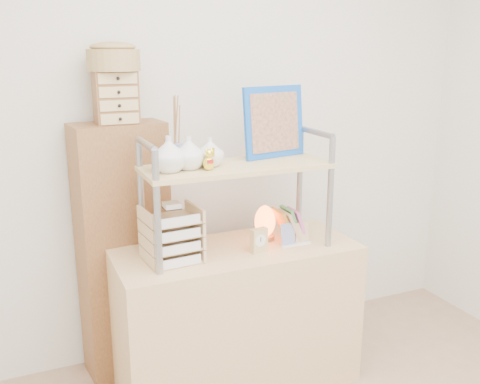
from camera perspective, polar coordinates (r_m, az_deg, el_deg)
The scene contains 10 objects.
room_shell at distance 1.76m, azimuth 10.32°, elevation 14.54°, with size 3.42×3.41×2.61m.
desk at distance 2.80m, azimuth -0.32°, elevation -13.19°, with size 1.20×0.50×0.75m, color tan.
cabinet at distance 2.88m, azimuth -12.25°, elevation -6.23°, with size 0.45×0.24×1.35m, color brown.
hutch at distance 2.51m, azimuth -1.76°, elevation 3.29°, with size 0.90×0.34×0.78m.
letter_tray at distance 2.48m, azimuth -7.21°, elevation -4.88°, with size 0.25×0.24×0.28m.
salt_lamp at distance 2.74m, azimuth 2.65°, elevation -3.24°, with size 0.12×0.11×0.18m.
desk_clock at distance 2.58m, azimuth 2.03°, elevation -5.18°, with size 0.09×0.05×0.12m.
postcard_stand at distance 2.70m, azimuth 5.87°, elevation -4.91°, with size 0.16×0.05×0.11m.
drawer_chest at distance 2.67m, azimuth -13.11°, elevation 9.79°, with size 0.20×0.16×0.25m.
woven_basket at distance 2.67m, azimuth -13.35°, elevation 13.54°, with size 0.25×0.25×0.10m, color olive.
Camera 1 is at (-0.97, -1.07, 1.70)m, focal length 40.00 mm.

